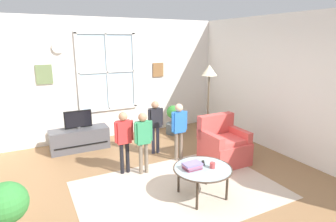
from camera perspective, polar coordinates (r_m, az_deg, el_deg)
ground_plane at (r=4.43m, az=1.53°, el=-16.29°), size 5.84×6.52×0.02m
back_wall at (r=6.67m, az=-11.17°, el=6.59°), size 5.24×0.17×2.75m
side_wall_right at (r=5.69m, az=26.05°, el=4.05°), size 0.12×5.92×2.75m
area_rug at (r=4.46m, az=2.26°, el=-15.82°), size 3.03×2.08×0.01m
tv_stand at (r=6.15m, az=-17.69°, el=-5.54°), size 1.18×0.43×0.46m
television at (r=6.02m, az=-17.99°, el=-1.64°), size 0.55×0.08×0.39m
armchair at (r=5.36m, az=11.25°, el=-6.94°), size 0.76×0.74×0.87m
coffee_table at (r=4.14m, az=7.12°, el=-11.85°), size 0.86×0.86×0.46m
book_stack at (r=4.07m, az=5.01°, el=-11.15°), size 0.26×0.19×0.09m
cup at (r=4.13m, az=9.12°, el=-10.96°), size 0.08×0.08×0.08m
remote_near_books at (r=4.26m, az=7.24°, el=-10.55°), size 0.11×0.14×0.02m
person_red_shirt at (r=4.75m, az=-9.07°, el=-5.01°), size 0.33×0.15×1.09m
person_blue_shirt at (r=5.22m, az=2.24°, el=-2.95°), size 0.33×0.15×1.11m
person_green_shirt at (r=4.71m, az=-5.15°, el=-5.17°), size 0.33×0.15×1.08m
person_black_shirt at (r=5.55m, az=-2.64°, el=-2.07°), size 0.33×0.15×1.09m
potted_plant_by_window at (r=6.81m, az=1.06°, el=-1.89°), size 0.35×0.35×0.71m
potted_plant_corner at (r=3.50m, az=-30.09°, el=-17.30°), size 0.44×0.44×0.83m
floor_lamp at (r=5.76m, az=8.43°, el=6.57°), size 0.32×0.32×1.77m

